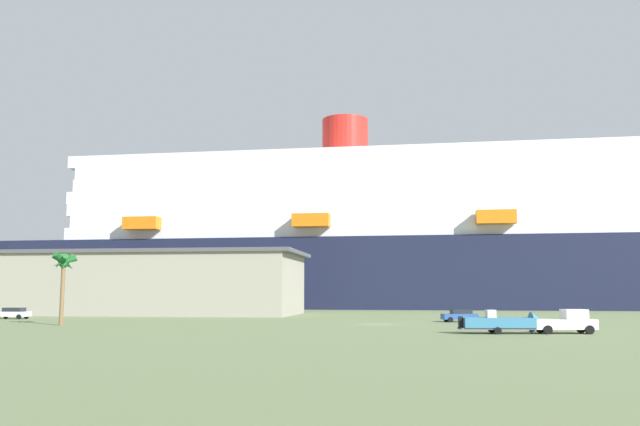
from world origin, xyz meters
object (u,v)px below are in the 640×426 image
object	(u,v)px
cruise_ship	(494,243)
small_boat_on_trailer	(506,323)
pickup_truck	(566,322)
palm_tree	(64,267)
parked_car_silver_sedan	(13,313)
parked_car_blue_suv	(460,315)

from	to	relation	value
cruise_ship	small_boat_on_trailer	bearing A→B (deg)	-100.41
cruise_ship	pickup_truck	distance (m)	91.81
palm_tree	cruise_ship	bearing A→B (deg)	50.88
cruise_ship	parked_car_silver_sedan	distance (m)	101.50
parked_car_blue_suv	palm_tree	bearing A→B (deg)	-165.99
cruise_ship	pickup_truck	world-z (taller)	cruise_ship
palm_tree	parked_car_silver_sedan	xyz separation A→B (m)	(-14.91, 16.59, -5.81)
small_boat_on_trailer	parked_car_blue_suv	xyz separation A→B (m)	(-0.93, 23.28, -0.13)
palm_tree	parked_car_silver_sedan	bearing A→B (deg)	131.94
pickup_truck	palm_tree	distance (m)	54.40
cruise_ship	parked_car_blue_suv	distance (m)	70.83
cruise_ship	parked_car_silver_sedan	world-z (taller)	cruise_ship
parked_car_silver_sedan	pickup_truck	bearing A→B (deg)	-22.35
parked_car_silver_sedan	parked_car_blue_suv	distance (m)	61.64
parked_car_blue_suv	parked_car_silver_sedan	bearing A→B (deg)	175.36
parked_car_silver_sedan	parked_car_blue_suv	xyz separation A→B (m)	(61.44, -4.98, -0.00)
parked_car_silver_sedan	parked_car_blue_suv	bearing A→B (deg)	-4.64
palm_tree	parked_car_blue_suv	distance (m)	48.31
pickup_truck	parked_car_blue_suv	size ratio (longest dim) A/B	1.22
cruise_ship	pickup_truck	size ratio (longest dim) A/B	45.80
pickup_truck	parked_car_silver_sedan	bearing A→B (deg)	157.65
palm_tree	parked_car_silver_sedan	size ratio (longest dim) A/B	1.72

